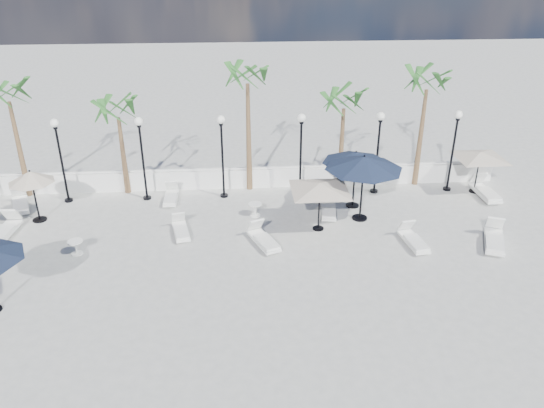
{
  "coord_description": "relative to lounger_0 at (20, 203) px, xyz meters",
  "views": [
    {
      "loc": [
        0.64,
        -15.67,
        10.38
      ],
      "look_at": [
        1.92,
        2.48,
        1.5
      ],
      "focal_mm": 35.0,
      "sensor_mm": 36.0,
      "label": 1
    }
  ],
  "objects": [
    {
      "name": "lounger_6",
      "position": [
        16.21,
        -4.33,
        -0.01
      ],
      "size": [
        0.82,
        1.89,
        0.68
      ],
      "rotation": [
        0.0,
        0.0,
        0.13
      ],
      "color": "white",
      "rests_on": "ground"
    },
    {
      "name": "lamppost_1",
      "position": [
        1.89,
        0.59,
        2.25
      ],
      "size": [
        0.36,
        0.36,
        3.84
      ],
      "color": "black",
      "rests_on": "ground"
    },
    {
      "name": "lounger_0",
      "position": [
        0.0,
        0.0,
        0.0
      ],
      "size": [
        1.28,
        2.03,
        0.73
      ],
      "rotation": [
        0.0,
        0.0,
        0.37
      ],
      "color": "white",
      "rests_on": "ground"
    },
    {
      "name": "lounger_4",
      "position": [
        7.21,
        -2.86,
        -0.03
      ],
      "size": [
        0.89,
        1.78,
        0.64
      ],
      "rotation": [
        0.0,
        0.0,
        0.21
      ],
      "color": "white",
      "rests_on": "ground"
    },
    {
      "name": "ground",
      "position": [
        8.89,
        -5.91,
        -0.24
      ],
      "size": [
        100.0,
        100.0,
        0.0
      ],
      "primitive_type": "plane",
      "color": "#9D9E99",
      "rests_on": "ground"
    },
    {
      "name": "lounger_8",
      "position": [
        20.85,
        -0.26,
        0.03
      ],
      "size": [
        0.75,
        2.16,
        0.8
      ],
      "rotation": [
        0.0,
        0.0,
        0.02
      ],
      "color": "white",
      "rests_on": "ground"
    },
    {
      "name": "palm_2",
      "position": [
        10.09,
        1.39,
        4.87
      ],
      "size": [
        2.6,
        2.6,
        6.1
      ],
      "color": "brown",
      "rests_on": "ground"
    },
    {
      "name": "parasol_cream_sq_b",
      "position": [
        20.58,
        0.29,
        1.73
      ],
      "size": [
        4.27,
        4.27,
        2.14
      ],
      "color": "black",
      "rests_on": "ground"
    },
    {
      "name": "lounger_3",
      "position": [
        10.46,
        -3.89,
        -0.0
      ],
      "size": [
        1.27,
        1.99,
        0.71
      ],
      "rotation": [
        0.0,
        0.0,
        0.38
      ],
      "color": "white",
      "rests_on": "ground"
    },
    {
      "name": "palm_4",
      "position": [
        18.09,
        1.39,
        4.48
      ],
      "size": [
        2.6,
        2.6,
        5.7
      ],
      "color": "brown",
      "rests_on": "ground"
    },
    {
      "name": "lamppost_5",
      "position": [
        15.89,
        0.59,
        2.25
      ],
      "size": [
        0.36,
        0.36,
        3.84
      ],
      "color": "black",
      "rests_on": "ground"
    },
    {
      "name": "lamppost_3",
      "position": [
        8.89,
        0.59,
        2.25
      ],
      "size": [
        0.36,
        0.36,
        3.84
      ],
      "color": "black",
      "rests_on": "ground"
    },
    {
      "name": "lounger_5",
      "position": [
        13.41,
        -1.46,
        -0.01
      ],
      "size": [
        0.87,
        1.92,
        0.69
      ],
      "rotation": [
        0.0,
        0.0,
        -0.15
      ],
      "color": "white",
      "rests_on": "ground"
    },
    {
      "name": "lounger_2",
      "position": [
        6.51,
        0.31,
        -0.02
      ],
      "size": [
        0.58,
        1.75,
        0.65
      ],
      "rotation": [
        0.0,
        0.0,
        0.01
      ],
      "color": "white",
      "rests_on": "ground"
    },
    {
      "name": "lamppost_4",
      "position": [
        12.39,
        0.59,
        2.25
      ],
      "size": [
        0.36,
        0.36,
        3.84
      ],
      "color": "black",
      "rests_on": "ground"
    },
    {
      "name": "lounger_1",
      "position": [
        0.24,
        -2.49,
        0.01
      ],
      "size": [
        0.82,
        2.1,
        0.77
      ],
      "rotation": [
        0.0,
        0.0,
        -0.07
      ],
      "color": "white",
      "rests_on": "ground"
    },
    {
      "name": "parasol_navy_mid",
      "position": [
        14.58,
        -0.81,
        2.04
      ],
      "size": [
        2.9,
        2.9,
        2.6
      ],
      "color": "black",
      "rests_on": "ground"
    },
    {
      "name": "side_table_1",
      "position": [
        3.44,
        -4.09,
        0.09
      ],
      "size": [
        0.56,
        0.56,
        0.55
      ],
      "color": "white",
      "rests_on": "ground"
    },
    {
      "name": "lamppost_2",
      "position": [
        5.39,
        0.59,
        2.25
      ],
      "size": [
        0.36,
        0.36,
        3.84
      ],
      "color": "black",
      "rests_on": "ground"
    },
    {
      "name": "balustrade",
      "position": [
        8.89,
        1.59,
        0.22
      ],
      "size": [
        26.0,
        0.3,
        1.01
      ],
      "color": "white",
      "rests_on": "ground"
    },
    {
      "name": "side_table_2",
      "position": [
        10.24,
        -1.43,
        0.1
      ],
      "size": [
        0.58,
        0.58,
        0.56
      ],
      "color": "white",
      "rests_on": "ground"
    },
    {
      "name": "palm_3",
      "position": [
        14.39,
        1.39,
        3.71
      ],
      "size": [
        2.6,
        2.6,
        4.9
      ],
      "color": "brown",
      "rests_on": "ground"
    },
    {
      "name": "palm_1",
      "position": [
        4.39,
        1.39,
        3.51
      ],
      "size": [
        2.6,
        2.6,
        4.7
      ],
      "color": "brown",
      "rests_on": "ground"
    },
    {
      "name": "lamppost_6",
      "position": [
        19.39,
        0.59,
        2.25
      ],
      "size": [
        0.36,
        0.36,
        3.84
      ],
      "color": "black",
      "rests_on": "ground"
    },
    {
      "name": "parasol_cream_sq_a",
      "position": [
        12.75,
        -2.8,
        1.79
      ],
      "size": [
        4.47,
        4.47,
        2.2
      ],
      "color": "black",
      "rests_on": "ground"
    },
    {
      "name": "lounger_7",
      "position": [
        19.31,
        -4.56,
        0.02
      ],
      "size": [
        1.42,
        2.18,
        0.78
      ],
      "rotation": [
        0.0,
        0.0,
        -0.4
      ],
      "color": "white",
      "rests_on": "ground"
    },
    {
      "name": "parasol_navy_right",
      "position": [
        14.63,
        -2.02,
        2.28
      ],
      "size": [
        3.2,
        3.2,
        2.87
      ],
      "color": "black",
      "rests_on": "ground"
    },
    {
      "name": "palm_0",
      "position": [
        -0.11,
        1.39,
        4.29
      ],
      "size": [
        2.6,
        2.6,
        5.5
      ],
      "color": "brown",
      "rests_on": "ground"
    },
    {
      "name": "parasol_cream_small",
      "position": [
        1.18,
        -1.22,
        1.71
      ],
      "size": [
        1.86,
        1.86,
        2.28
      ],
      "color": "black",
      "rests_on": "ground"
    }
  ]
}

